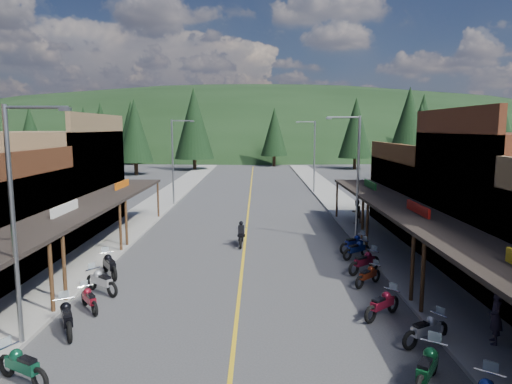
{
  "coord_description": "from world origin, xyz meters",
  "views": [
    {
      "loc": [
        0.79,
        -20.39,
        7.28
      ],
      "look_at": [
        0.71,
        9.81,
        3.0
      ],
      "focal_mm": 32.0,
      "sensor_mm": 36.0,
      "label": 1
    }
  ],
  "objects_px": {
    "bike_west_5": "(67,316)",
    "pedestrian_east_a": "(496,317)",
    "pine_7": "(101,128)",
    "bike_west_7": "(101,280)",
    "pedestrian_east_b": "(356,212)",
    "streetlight_0": "(17,216)",
    "pine_2": "(194,123)",
    "bike_east_5": "(426,328)",
    "bike_west_6": "(89,298)",
    "rider_on_bike": "(241,236)",
    "bike_east_7": "(368,274)",
    "bike_east_8": "(364,261)",
    "pine_11": "(409,128)",
    "pine_1": "(131,128)",
    "pine_6": "(504,132)",
    "shop_east_3": "(442,196)",
    "pine_9": "(420,134)",
    "streetlight_2": "(356,173)",
    "pine_0": "(30,132)",
    "pine_10": "(135,131)",
    "pine_4": "(356,128)",
    "pine_3": "(274,132)",
    "shop_west_3": "(50,182)",
    "bike_east_4": "(427,366)",
    "pine_8": "(85,138)",
    "bike_east_9": "(357,248)",
    "streetlight_1": "(174,158)",
    "streetlight_3": "(313,153)",
    "bike_west_4": "(22,364)",
    "bike_east_10": "(354,242)",
    "bike_east_6": "(382,303)",
    "pine_5": "(423,124)"
  },
  "relations": [
    {
      "from": "pine_0",
      "to": "pine_10",
      "type": "distance_m",
      "value": 25.06
    },
    {
      "from": "pine_3",
      "to": "pedestrian_east_a",
      "type": "xyz_separation_m",
      "value": [
        4.69,
        -72.03,
        -5.42
      ]
    },
    {
      "from": "streetlight_0",
      "to": "bike_east_5",
      "type": "relative_size",
      "value": 3.89
    },
    {
      "from": "pine_11",
      "to": "pine_4",
      "type": "bearing_deg",
      "value": 95.19
    },
    {
      "from": "streetlight_0",
      "to": "pine_10",
      "type": "distance_m",
      "value": 57.13
    },
    {
      "from": "pine_2",
      "to": "bike_west_6",
      "type": "xyz_separation_m",
      "value": [
        4.08,
        -61.0,
        -7.46
      ]
    },
    {
      "from": "bike_west_5",
      "to": "pedestrian_east_a",
      "type": "relative_size",
      "value": 1.24
    },
    {
      "from": "bike_west_7",
      "to": "pedestrian_east_b",
      "type": "xyz_separation_m",
      "value": [
        14.29,
        14.27,
        0.43
      ]
    },
    {
      "from": "pine_9",
      "to": "bike_east_5",
      "type": "bearing_deg",
      "value": -109.02
    },
    {
      "from": "pine_9",
      "to": "pedestrian_east_a",
      "type": "xyz_separation_m",
      "value": [
        -15.31,
        -51.03,
        -5.32
      ]
    },
    {
      "from": "shop_west_3",
      "to": "bike_east_6",
      "type": "height_order",
      "value": "shop_west_3"
    },
    {
      "from": "pine_1",
      "to": "pine_3",
      "type": "height_order",
      "value": "pine_1"
    },
    {
      "from": "pine_2",
      "to": "bike_east_5",
      "type": "distance_m",
      "value": 66.37
    },
    {
      "from": "pine_8",
      "to": "bike_east_9",
      "type": "xyz_separation_m",
      "value": [
        28.35,
        -35.6,
        -5.4
      ]
    },
    {
      "from": "streetlight_2",
      "to": "bike_west_6",
      "type": "relative_size",
      "value": 4.3
    },
    {
      "from": "pine_3",
      "to": "pine_5",
      "type": "relative_size",
      "value": 0.79
    },
    {
      "from": "shop_west_3",
      "to": "bike_east_4",
      "type": "xyz_separation_m",
      "value": [
        19.34,
        -19.75,
        -2.85
      ]
    },
    {
      "from": "bike_west_6",
      "to": "pedestrian_east_a",
      "type": "distance_m",
      "value": 14.93
    },
    {
      "from": "bike_west_7",
      "to": "bike_east_10",
      "type": "bearing_deg",
      "value": -24.11
    },
    {
      "from": "streetlight_2",
      "to": "pine_4",
      "type": "distance_m",
      "value": 53.23
    },
    {
      "from": "bike_west_6",
      "to": "rider_on_bike",
      "type": "relative_size",
      "value": 0.87
    },
    {
      "from": "pine_3",
      "to": "pine_10",
      "type": "xyz_separation_m",
      "value": [
        -22.0,
        -16.0,
        0.3
      ]
    },
    {
      "from": "bike_east_5",
      "to": "bike_west_4",
      "type": "bearing_deg",
      "value": -108.61
    },
    {
      "from": "pine_7",
      "to": "bike_west_7",
      "type": "xyz_separation_m",
      "value": [
        25.93,
        -77.1,
        -6.62
      ]
    },
    {
      "from": "streetlight_3",
      "to": "pine_3",
      "type": "xyz_separation_m",
      "value": [
        -2.95,
        36.0,
        2.02
      ]
    },
    {
      "from": "pine_9",
      "to": "bike_east_9",
      "type": "relative_size",
      "value": 5.31
    },
    {
      "from": "pine_2",
      "to": "pine_10",
      "type": "relative_size",
      "value": 1.21
    },
    {
      "from": "shop_east_3",
      "to": "pine_2",
      "type": "xyz_separation_m",
      "value": [
        -23.75,
        46.7,
        5.46
      ]
    },
    {
      "from": "bike_west_4",
      "to": "bike_west_6",
      "type": "distance_m",
      "value": 5.26
    },
    {
      "from": "streetlight_3",
      "to": "pine_10",
      "type": "bearing_deg",
      "value": 141.29
    },
    {
      "from": "bike_west_6",
      "to": "streetlight_0",
      "type": "bearing_deg",
      "value": -145.67
    },
    {
      "from": "pine_9",
      "to": "streetlight_2",
      "type": "bearing_deg",
      "value": -114.74
    },
    {
      "from": "bike_east_9",
      "to": "pine_2",
      "type": "bearing_deg",
      "value": 161.25
    },
    {
      "from": "bike_east_5",
      "to": "pine_1",
      "type": "bearing_deg",
      "value": 172.35
    },
    {
      "from": "streetlight_2",
      "to": "pine_0",
      "type": "distance_m",
      "value": 71.59
    },
    {
      "from": "pine_6",
      "to": "bike_west_4",
      "type": "relative_size",
      "value": 5.22
    },
    {
      "from": "pine_10",
      "to": "pedestrian_east_b",
      "type": "distance_m",
      "value": 45.57
    },
    {
      "from": "pine_9",
      "to": "rider_on_bike",
      "type": "height_order",
      "value": "pine_9"
    },
    {
      "from": "streetlight_1",
      "to": "pine_8",
      "type": "height_order",
      "value": "pine_8"
    },
    {
      "from": "bike_east_7",
      "to": "bike_east_8",
      "type": "bearing_deg",
      "value": 128.94
    },
    {
      "from": "streetlight_0",
      "to": "pine_8",
      "type": "xyz_separation_m",
      "value": [
        -15.05,
        46.0,
        1.52
      ]
    },
    {
      "from": "streetlight_3",
      "to": "rider_on_bike",
      "type": "xyz_separation_m",
      "value": [
        -7.15,
        -22.85,
        -3.81
      ]
    },
    {
      "from": "pine_1",
      "to": "pine_6",
      "type": "height_order",
      "value": "pine_1"
    },
    {
      "from": "streetlight_2",
      "to": "bike_east_10",
      "type": "height_order",
      "value": "streetlight_2"
    },
    {
      "from": "pine_8",
      "to": "pine_9",
      "type": "xyz_separation_m",
      "value": [
        46.0,
        5.0,
        0.4
      ]
    },
    {
      "from": "pedestrian_east_a",
      "to": "pine_11",
      "type": "bearing_deg",
      "value": -176.93
    },
    {
      "from": "pedestrian_east_b",
      "to": "streetlight_0",
      "type": "bearing_deg",
      "value": 16.69
    },
    {
      "from": "shop_east_3",
      "to": "bike_east_5",
      "type": "height_order",
      "value": "shop_east_3"
    },
    {
      "from": "shop_west_3",
      "to": "streetlight_1",
      "type": "bearing_deg",
      "value": 57.44
    },
    {
      "from": "pine_10",
      "to": "bike_west_7",
      "type": "relative_size",
      "value": 5.37
    }
  ]
}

